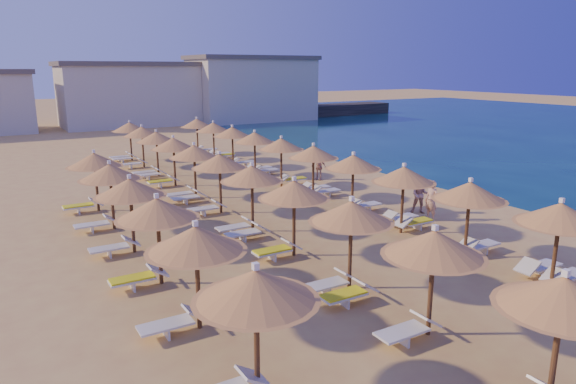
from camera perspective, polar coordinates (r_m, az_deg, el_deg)
ground at (r=20.05m, az=7.37°, el=-5.73°), size 220.00×220.00×0.00m
jetty at (r=71.17m, az=1.34°, el=8.90°), size 30.20×6.04×1.50m
hotel_blocks at (r=63.16m, az=-16.87°, el=10.42°), size 48.41×11.00×8.10m
parasol_row_east at (r=24.84m, az=4.94°, el=3.82°), size 2.59×38.78×2.91m
parasol_row_west at (r=22.28m, az=-5.94°, el=2.66°), size 2.59×38.78×2.91m
parasol_row_inland at (r=17.64m, az=-15.87°, el=-0.71°), size 2.59×19.04×2.91m
loungers at (r=22.79m, az=-1.99°, el=-2.34°), size 13.20×36.79×0.66m
beachgoer_b at (r=24.53m, az=14.49°, el=-0.30°), size 1.09×1.08×1.77m
beachgoer_a at (r=23.53m, az=15.65°, el=-0.94°), size 0.49×0.69×1.79m
beachgoer_c at (r=31.05m, az=3.42°, el=2.83°), size 0.83×1.01×1.61m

